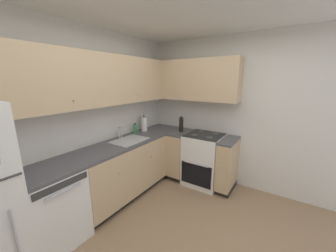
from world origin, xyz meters
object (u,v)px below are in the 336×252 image
object	(u,v)px
oven_range	(204,159)
soap_bottle	(135,129)
dishwasher	(52,208)
oil_bottle	(181,125)
paper_towel_roll	(144,124)

from	to	relation	value
oven_range	soap_bottle	xyz separation A→B (m)	(-0.59, 1.10, 0.53)
dishwasher	oil_bottle	size ratio (longest dim) A/B	3.05
soap_bottle	paper_towel_roll	distance (m)	0.23
oil_bottle	soap_bottle	bearing A→B (deg)	132.07
paper_towel_roll	oil_bottle	bearing A→B (deg)	-60.87
oven_range	paper_towel_roll	size ratio (longest dim) A/B	3.28
dishwasher	soap_bottle	size ratio (longest dim) A/B	4.45
soap_bottle	oil_bottle	xyz separation A→B (m)	(0.57, -0.63, 0.05)
oven_range	paper_towel_roll	xyz separation A→B (m)	(-0.36, 1.08, 0.58)
paper_towel_roll	oil_bottle	size ratio (longest dim) A/B	1.13
paper_towel_roll	soap_bottle	bearing A→B (deg)	175.01
soap_bottle	paper_towel_roll	xyz separation A→B (m)	(0.23, -0.02, 0.05)
dishwasher	oven_range	distance (m)	2.38
oven_range	dishwasher	bearing A→B (deg)	157.22
dishwasher	soap_bottle	bearing A→B (deg)	6.42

